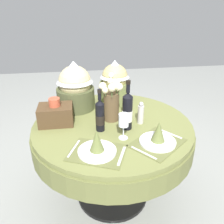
# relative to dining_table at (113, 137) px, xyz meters

# --- Properties ---
(ground) EXTENTS (8.00, 8.00, 0.00)m
(ground) POSITION_rel_dining_table_xyz_m (0.00, 0.00, -0.61)
(ground) COLOR gray
(dining_table) EXTENTS (1.24, 1.24, 0.73)m
(dining_table) POSITION_rel_dining_table_xyz_m (0.00, 0.00, 0.00)
(dining_table) COLOR olive
(dining_table) RESTS_ON ground
(place_setting_left) EXTENTS (0.41, 0.37, 0.16)m
(place_setting_left) POSITION_rel_dining_table_xyz_m (-0.15, -0.36, 0.18)
(place_setting_left) COLOR brown
(place_setting_left) RESTS_ON dining_table
(place_setting_right) EXTENTS (0.43, 0.42, 0.16)m
(place_setting_right) POSITION_rel_dining_table_xyz_m (0.25, -0.31, 0.18)
(place_setting_right) COLOR brown
(place_setting_right) RESTS_ON dining_table
(flower_vase) EXTENTS (0.17, 0.21, 0.36)m
(flower_vase) POSITION_rel_dining_table_xyz_m (0.00, 0.06, 0.29)
(flower_vase) COLOR brown
(flower_vase) RESTS_ON dining_table
(wine_bottle_left) EXTENTS (0.07, 0.07, 0.31)m
(wine_bottle_left) POSITION_rel_dining_table_xyz_m (-0.10, -0.09, 0.25)
(wine_bottle_left) COLOR black
(wine_bottle_left) RESTS_ON dining_table
(wine_bottle_centre) EXTENTS (0.07, 0.07, 0.37)m
(wine_bottle_centre) POSITION_rel_dining_table_xyz_m (0.09, -0.09, 0.27)
(wine_bottle_centre) COLOR black
(wine_bottle_centre) RESTS_ON dining_table
(wine_glass_right) EXTENTS (0.07, 0.07, 0.18)m
(wine_glass_right) POSITION_rel_dining_table_xyz_m (0.04, -0.22, 0.26)
(wine_glass_right) COLOR silver
(wine_glass_right) RESTS_ON dining_table
(pepper_mill) EXTENTS (0.05, 0.05, 0.18)m
(pepper_mill) POSITION_rel_dining_table_xyz_m (0.21, -0.03, 0.21)
(pepper_mill) COLOR #B7B2AD
(pepper_mill) RESTS_ON dining_table
(gift_tub_back_left) EXTENTS (0.32, 0.32, 0.41)m
(gift_tub_back_left) POSITION_rel_dining_table_xyz_m (-0.27, 0.32, 0.34)
(gift_tub_back_left) COLOR #474C2D
(gift_tub_back_left) RESTS_ON dining_table
(gift_tub_back_centre) EXTENTS (0.27, 0.27, 0.39)m
(gift_tub_back_centre) POSITION_rel_dining_table_xyz_m (0.08, 0.39, 0.33)
(gift_tub_back_centre) COLOR olive
(gift_tub_back_centre) RESTS_ON dining_table
(woven_basket_side_left) EXTENTS (0.25, 0.18, 0.21)m
(woven_basket_side_left) POSITION_rel_dining_table_xyz_m (-0.42, 0.06, 0.21)
(woven_basket_side_left) COLOR #47331E
(woven_basket_side_left) RESTS_ON dining_table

